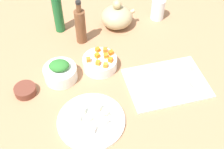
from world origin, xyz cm
name	(u,v)px	position (x,y,z in cm)	size (l,w,h in cm)	color
tabletop	(112,85)	(0.00, 0.00, 1.50)	(190.00, 190.00, 3.00)	#A97653
cutting_board	(166,83)	(21.59, -6.34, 3.50)	(32.41, 23.60, 1.00)	silver
plate_tofu	(91,121)	(-12.28, -16.60, 3.60)	(25.21, 25.21, 1.20)	white
bowl_greens	(60,73)	(-20.00, 7.93, 5.91)	(13.74, 13.74, 5.83)	white
bowl_carrots	(100,63)	(-2.79, 9.96, 5.59)	(14.68, 14.68, 5.17)	white
bowl_small_side	(25,90)	(-34.86, 3.48, 4.59)	(8.66, 8.66, 3.18)	brown
teapot	(117,17)	(11.84, 35.89, 8.63)	(17.05, 14.72, 14.70)	tan
bottle_0	(58,12)	(-15.86, 39.92, 13.33)	(4.69, 4.69, 24.62)	#1C6632
bottle_1	(80,26)	(-7.20, 29.19, 12.03)	(4.88, 4.88, 21.87)	brown
drinking_glass_0	(158,9)	(33.61, 37.19, 8.38)	(6.84, 6.84, 10.75)	white
carrot_cube_0	(88,60)	(-7.63, 9.69, 9.07)	(1.80, 1.80, 1.80)	orange
carrot_cube_1	(97,56)	(-3.55, 11.15, 9.07)	(1.80, 1.80, 1.80)	orange
carrot_cube_2	(106,65)	(-1.50, 4.75, 9.07)	(1.80, 1.80, 1.80)	orange
carrot_cube_3	(111,53)	(2.53, 11.43, 9.07)	(1.80, 1.80, 1.80)	orange
carrot_cube_4	(98,50)	(-2.57, 14.62, 9.07)	(1.80, 1.80, 1.80)	orange
carrot_cube_5	(106,56)	(-0.13, 10.14, 9.07)	(1.80, 1.80, 1.80)	orange
carrot_cube_6	(98,63)	(-4.19, 6.93, 9.07)	(1.80, 1.80, 1.80)	orange
carrot_cube_7	(105,50)	(0.52, 13.59, 9.07)	(1.80, 1.80, 1.80)	orange
carrot_cube_8	(110,60)	(1.24, 7.33, 9.07)	(1.80, 1.80, 1.80)	orange
chopped_greens_mound	(59,65)	(-20.00, 7.93, 10.54)	(8.19, 6.68, 3.43)	#2E752D
tofu_cube_0	(105,114)	(-6.83, -15.96, 5.30)	(2.20, 2.20, 2.20)	#EEF1CB
tofu_cube_1	(89,119)	(-13.24, -16.87, 5.30)	(2.20, 2.20, 2.20)	white
tofu_cube_2	(83,110)	(-14.50, -12.44, 5.30)	(2.20, 2.20, 2.20)	silver
tofu_cube_3	(105,122)	(-7.56, -19.41, 5.30)	(2.20, 2.20, 2.20)	white
tofu_cube_4	(93,129)	(-12.70, -21.32, 5.30)	(2.20, 2.20, 2.20)	#F4DED2
tofu_cube_5	(78,118)	(-16.98, -15.41, 5.30)	(2.20, 2.20, 2.20)	white
tofu_cube_6	(98,107)	(-8.54, -12.50, 5.30)	(2.20, 2.20, 2.20)	white
dumpling_0	(149,71)	(16.10, 0.09, 5.34)	(5.86, 5.28, 2.69)	beige
dumpling_1	(188,68)	(32.67, -2.47, 5.58)	(5.95, 5.91, 3.16)	beige
dumpling_2	(189,87)	(28.59, -11.81, 5.17)	(5.70, 5.64, 2.35)	beige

